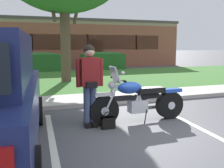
# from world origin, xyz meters

# --- Properties ---
(ground_plane) EXTENTS (140.00, 140.00, 0.00)m
(ground_plane) POSITION_xyz_m (0.00, 0.00, 0.00)
(ground_plane) COLOR #4C4C51
(curb_strip) EXTENTS (60.00, 0.20, 0.12)m
(curb_strip) POSITION_xyz_m (0.00, 2.95, 0.06)
(curb_strip) COLOR #B7B2A8
(curb_strip) RESTS_ON ground
(concrete_walk) EXTENTS (60.00, 1.50, 0.08)m
(concrete_walk) POSITION_xyz_m (0.00, 3.80, 0.04)
(concrete_walk) COLOR #B7B2A8
(concrete_walk) RESTS_ON ground
(grass_lawn) EXTENTS (60.00, 8.44, 0.06)m
(grass_lawn) POSITION_xyz_m (0.00, 8.77, 0.03)
(grass_lawn) COLOR #3D752D
(grass_lawn) RESTS_ON ground
(stall_stripe_0) EXTENTS (0.48, 4.39, 0.01)m
(stall_stripe_0) POSITION_xyz_m (-2.06, 0.20, 0.00)
(stall_stripe_0) COLOR silver
(stall_stripe_0) RESTS_ON ground
(stall_stripe_1) EXTENTS (0.48, 4.39, 0.01)m
(stall_stripe_1) POSITION_xyz_m (0.91, 0.20, 0.00)
(stall_stripe_1) COLOR silver
(stall_stripe_1) RESTS_ON ground
(motorcycle) EXTENTS (2.24, 0.82, 1.26)m
(motorcycle) POSITION_xyz_m (0.03, 1.12, 0.49)
(motorcycle) COLOR black
(motorcycle) RESTS_ON ground
(rider_person) EXTENTS (0.57, 0.31, 1.70)m
(rider_person) POSITION_xyz_m (-1.15, 1.14, 0.99)
(rider_person) COLOR black
(rider_person) RESTS_ON ground
(handbag) EXTENTS (0.28, 0.13, 0.36)m
(handbag) POSITION_xyz_m (-0.85, 0.87, 0.14)
(handbag) COLOR black
(handbag) RESTS_ON ground
(hedge_left) EXTENTS (2.78, 0.90, 1.24)m
(hedge_left) POSITION_xyz_m (-1.11, 13.23, 0.65)
(hedge_left) COLOR #286028
(hedge_left) RESTS_ON ground
(hedge_center_left) EXTENTS (2.97, 0.90, 1.24)m
(hedge_center_left) POSITION_xyz_m (3.19, 13.23, 0.65)
(hedge_center_left) COLOR #286028
(hedge_center_left) RESTS_ON ground
(brick_building) EXTENTS (23.59, 9.63, 3.66)m
(brick_building) POSITION_xyz_m (-1.25, 20.15, 1.83)
(brick_building) COLOR #93513D
(brick_building) RESTS_ON ground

